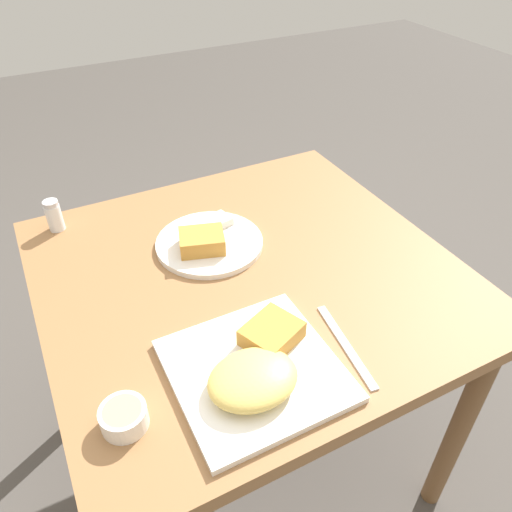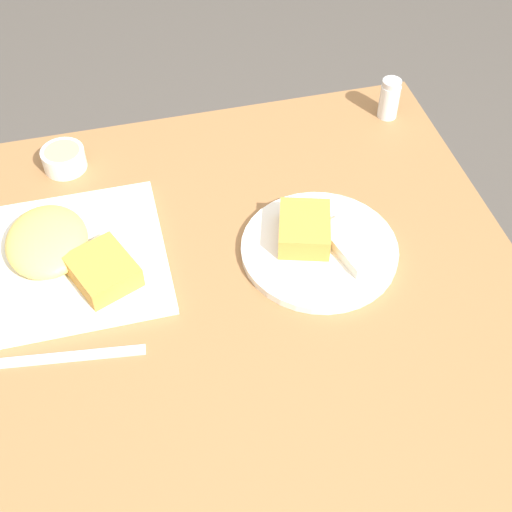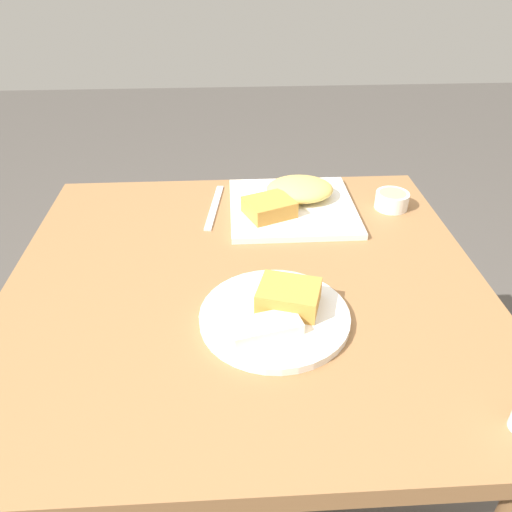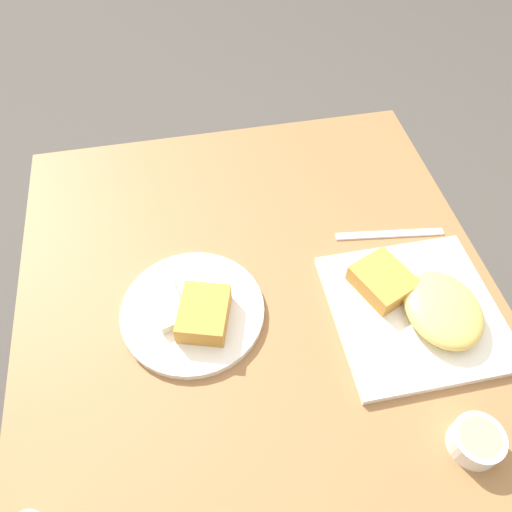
{
  "view_description": "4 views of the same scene",
  "coord_description": "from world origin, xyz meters",
  "px_view_note": "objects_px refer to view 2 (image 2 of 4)",
  "views": [
    {
      "loc": [
        -0.37,
        -0.77,
        1.43
      ],
      "look_at": [
        0.02,
        0.0,
        0.74
      ],
      "focal_mm": 35.0,
      "sensor_mm": 36.0,
      "label": 1
    },
    {
      "loc": [
        0.68,
        -0.16,
        1.57
      ],
      "look_at": [
        -0.01,
        0.01,
        0.77
      ],
      "focal_mm": 50.0,
      "sensor_mm": 36.0,
      "label": 2
    },
    {
      "loc": [
        0.03,
        0.76,
        1.27
      ],
      "look_at": [
        -0.02,
        -0.01,
        0.76
      ],
      "focal_mm": 35.0,
      "sensor_mm": 36.0,
      "label": 3
    },
    {
      "loc": [
        -0.52,
        0.1,
        1.48
      ],
      "look_at": [
        0.03,
        -0.0,
        0.76
      ],
      "focal_mm": 35.0,
      "sensor_mm": 36.0,
      "label": 4
    }
  ],
  "objects_px": {
    "plate_square_near": "(68,254)",
    "salt_shaker": "(389,101)",
    "plate_oval_far": "(318,244)",
    "sauce_ramekin": "(64,159)",
    "butter_knife": "(69,357)"
  },
  "relations": [
    {
      "from": "plate_square_near",
      "to": "salt_shaker",
      "type": "height_order",
      "value": "salt_shaker"
    },
    {
      "from": "plate_oval_far",
      "to": "sauce_ramekin",
      "type": "relative_size",
      "value": 3.29
    },
    {
      "from": "sauce_ramekin",
      "to": "salt_shaker",
      "type": "height_order",
      "value": "salt_shaker"
    },
    {
      "from": "salt_shaker",
      "to": "plate_oval_far",
      "type": "bearing_deg",
      "value": -37.75
    },
    {
      "from": "salt_shaker",
      "to": "plate_square_near",
      "type": "bearing_deg",
      "value": -69.6
    },
    {
      "from": "plate_square_near",
      "to": "plate_oval_far",
      "type": "bearing_deg",
      "value": 79.66
    },
    {
      "from": "sauce_ramekin",
      "to": "butter_knife",
      "type": "distance_m",
      "value": 0.42
    },
    {
      "from": "plate_oval_far",
      "to": "butter_knife",
      "type": "relative_size",
      "value": 1.16
    },
    {
      "from": "plate_oval_far",
      "to": "butter_knife",
      "type": "xyz_separation_m",
      "value": [
        0.11,
        -0.41,
        -0.01
      ]
    },
    {
      "from": "sauce_ramekin",
      "to": "plate_square_near",
      "type": "bearing_deg",
      "value": -2.51
    },
    {
      "from": "butter_knife",
      "to": "sauce_ramekin",
      "type": "bearing_deg",
      "value": 93.98
    },
    {
      "from": "sauce_ramekin",
      "to": "butter_knife",
      "type": "relative_size",
      "value": 0.35
    },
    {
      "from": "butter_knife",
      "to": "plate_square_near",
      "type": "bearing_deg",
      "value": 92.85
    },
    {
      "from": "sauce_ramekin",
      "to": "salt_shaker",
      "type": "bearing_deg",
      "value": 90.06
    },
    {
      "from": "plate_oval_far",
      "to": "butter_knife",
      "type": "height_order",
      "value": "plate_oval_far"
    }
  ]
}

